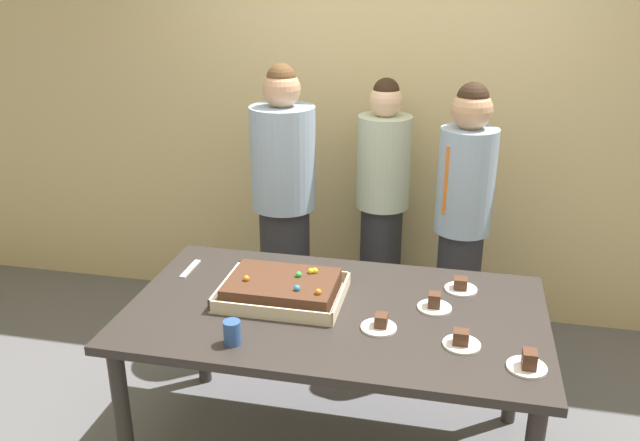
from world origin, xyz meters
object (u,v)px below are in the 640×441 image
Objects in this scene: drink_cup_nearest at (232,332)px; plated_slice_near_right at (528,363)px; plated_slice_center_front at (461,287)px; person_serving_front at (284,206)px; person_striped_tie_right at (463,222)px; sheet_cake at (282,289)px; person_green_shirt_behind at (382,205)px; plated_slice_far_left at (380,324)px; plated_slice_near_left at (461,341)px; party_table at (335,325)px; cake_server_utensil at (190,269)px; plated_slice_far_right at (434,304)px.

plated_slice_near_right is at bearing 3.39° from drink_cup_nearest.
plated_slice_center_front is (-0.26, 0.60, -0.01)m from plated_slice_near_right.
plated_slice_near_right is 1.14m from drink_cup_nearest.
person_striped_tie_right is (1.03, -0.00, -0.01)m from person_serving_front.
plated_slice_center_front is (0.79, 0.25, -0.03)m from sheet_cake.
drink_cup_nearest is 0.06× the size of person_serving_front.
plated_slice_near_right is at bearing 39.54° from person_green_shirt_behind.
person_serving_front is at bearing 96.61° from drink_cup_nearest.
plated_slice_far_left is at bearing 163.16° from plated_slice_near_right.
plated_slice_near_left reaches higher than plated_slice_far_left.
person_serving_front is at bearing -50.60° from person_green_shirt_behind.
person_striped_tie_right reaches higher than plated_slice_near_left.
plated_slice_near_left is at bearing 33.03° from person_green_shirt_behind.
plated_slice_near_left reaches higher than party_table.
plated_slice_near_left is (0.80, -0.24, -0.03)m from sheet_cake.
drink_cup_nearest is (-0.34, -0.37, 0.13)m from party_table.
party_table is 1.07× the size of person_serving_front.
drink_cup_nearest is (-0.09, -0.41, 0.00)m from sheet_cake.
person_serving_front is at bearing 69.77° from cake_server_utensil.
drink_cup_nearest is 1.37m from person_serving_front.
person_serving_front is (-0.93, 0.90, 0.06)m from plated_slice_far_right.
cake_server_utensil is at bearing 173.17° from plated_slice_far_right.
sheet_cake is at bearing 169.48° from party_table.
plated_slice_far_right is at bearing 32.04° from person_green_shirt_behind.
plated_slice_far_left is at bearing -127.24° from plated_slice_center_front.
plated_slice_far_left is 1.50× the size of drink_cup_nearest.
party_table is 9.10× the size of cake_server_utensil.
person_serving_front is at bearing 135.02° from plated_slice_near_right.
person_striped_tie_right reaches higher than party_table.
plated_slice_near_left is at bearing 40.50° from person_striped_tie_right.
person_green_shirt_behind is at bearing 109.15° from plated_slice_near_left.
plated_slice_far_left is 0.61m from drink_cup_nearest.
person_striped_tie_right reaches higher than plated_slice_far_left.
person_green_shirt_behind is at bearing 108.16° from plated_slice_far_right.
plated_slice_center_front is 1.50× the size of drink_cup_nearest.
plated_slice_far_left is 0.09× the size of person_serving_front.
plated_slice_center_front reaches higher than party_table.
plated_slice_far_left is 1.06m from cake_server_utensil.
person_serving_front is (-0.71, 1.12, 0.07)m from plated_slice_far_left.
plated_slice_near_left is at bearing 155.55° from plated_slice_near_right.
plated_slice_far_left is 0.31m from plated_slice_far_right.
sheet_cake is (-0.25, 0.05, 0.13)m from party_table.
sheet_cake reaches higher than cake_server_utensil.
person_green_shirt_behind is (0.82, 1.01, 0.04)m from cake_server_utensil.
plated_slice_center_front is 0.09× the size of person_striped_tie_right.
sheet_cake is 0.98m from person_serving_front.
plated_slice_near_left is 1.00× the size of plated_slice_far_right.
person_serving_front is at bearing 122.61° from plated_slice_far_left.
drink_cup_nearest is at bearing -168.63° from plated_slice_near_left.
sheet_cake is 0.83m from plated_slice_center_front.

